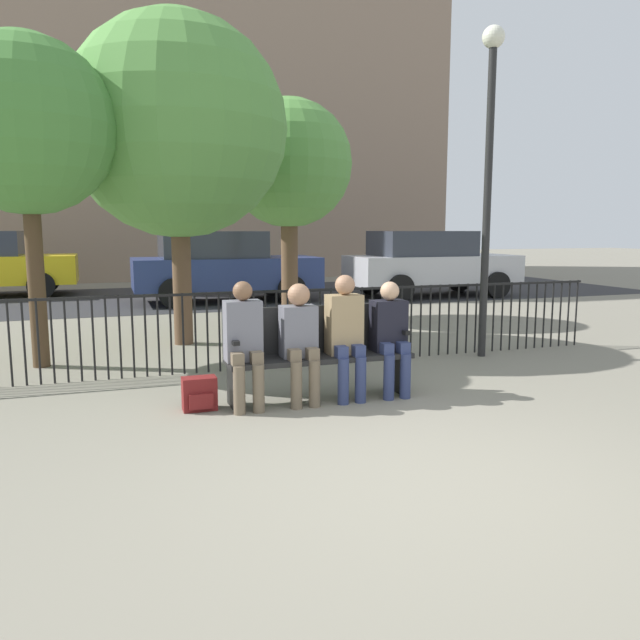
{
  "coord_description": "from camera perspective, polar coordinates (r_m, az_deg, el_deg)",
  "views": [
    {
      "loc": [
        -1.95,
        -3.51,
        1.69
      ],
      "look_at": [
        0.0,
        2.17,
        0.8
      ],
      "focal_mm": 35.0,
      "sensor_mm": 36.0,
      "label": 1
    }
  ],
  "objects": [
    {
      "name": "seated_person_1",
      "position": [
        5.98,
        -1.85,
        -1.51
      ],
      "size": [
        0.34,
        0.39,
        1.17
      ],
      "color": "brown",
      "rests_on": "ground"
    },
    {
      "name": "seated_person_3",
      "position": [
        6.32,
        6.46,
        -1.14
      ],
      "size": [
        0.34,
        0.39,
        1.16
      ],
      "color": "navy",
      "rests_on": "ground"
    },
    {
      "name": "building_facade",
      "position": [
        24.46,
        -14.96,
        23.43
      ],
      "size": [
        20.0,
        6.0,
        16.29
      ],
      "color": "gray",
      "rests_on": "ground"
    },
    {
      "name": "fence_railing",
      "position": [
        7.58,
        -3.95,
        -0.18
      ],
      "size": [
        9.01,
        0.03,
        0.95
      ],
      "color": "black",
      "rests_on": "ground"
    },
    {
      "name": "seated_person_0",
      "position": [
        5.85,
        -6.95,
        -1.73
      ],
      "size": [
        0.34,
        0.39,
        1.2
      ],
      "color": "brown",
      "rests_on": "ground"
    },
    {
      "name": "tree_1",
      "position": [
        11.55,
        -2.87,
        13.98
      ],
      "size": [
        2.29,
        2.29,
        3.99
      ],
      "color": "brown",
      "rests_on": "ground"
    },
    {
      "name": "park_bench",
      "position": [
        6.2,
        -0.24,
        -2.67
      ],
      "size": [
        1.85,
        0.45,
        0.92
      ],
      "color": "black",
      "rests_on": "ground"
    },
    {
      "name": "street_surface",
      "position": [
        15.73,
        -11.73,
        2.07
      ],
      "size": [
        24.0,
        6.0,
        0.01
      ],
      "color": "#2B2B2D",
      "rests_on": "ground"
    },
    {
      "name": "tree_0",
      "position": [
        9.36,
        -12.93,
        16.76
      ],
      "size": [
        3.09,
        3.09,
        4.64
      ],
      "color": "brown",
      "rests_on": "ground"
    },
    {
      "name": "seated_person_2",
      "position": [
        6.13,
        2.36,
        -1.0
      ],
      "size": [
        0.34,
        0.39,
        1.24
      ],
      "color": "navy",
      "rests_on": "ground"
    },
    {
      "name": "lamp_post",
      "position": [
        8.48,
        15.22,
        15.04
      ],
      "size": [
        0.28,
        0.28,
        4.17
      ],
      "color": "black",
      "rests_on": "ground"
    },
    {
      "name": "ground_plane",
      "position": [
        4.36,
        9.6,
        -14.48
      ],
      "size": [
        80.0,
        80.0,
        0.0
      ],
      "primitive_type": "plane",
      "color": "gray"
    },
    {
      "name": "tree_2",
      "position": [
        8.33,
        -25.29,
        15.7
      ],
      "size": [
        2.08,
        2.08,
        3.92
      ],
      "color": "#4C3823",
      "rests_on": "ground"
    },
    {
      "name": "backpack",
      "position": [
        5.96,
        -10.95,
        -6.66
      ],
      "size": [
        0.31,
        0.22,
        0.31
      ],
      "color": "maroon",
      "rests_on": "ground"
    },
    {
      "name": "parked_car_1",
      "position": [
        15.73,
        9.96,
        5.19
      ],
      "size": [
        4.2,
        1.94,
        1.62
      ],
      "color": "#B7B7BC",
      "rests_on": "ground"
    },
    {
      "name": "parked_car_2",
      "position": [
        14.56,
        -8.9,
        4.97
      ],
      "size": [
        4.2,
        1.94,
        1.62
      ],
      "color": "navy",
      "rests_on": "ground"
    }
  ]
}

